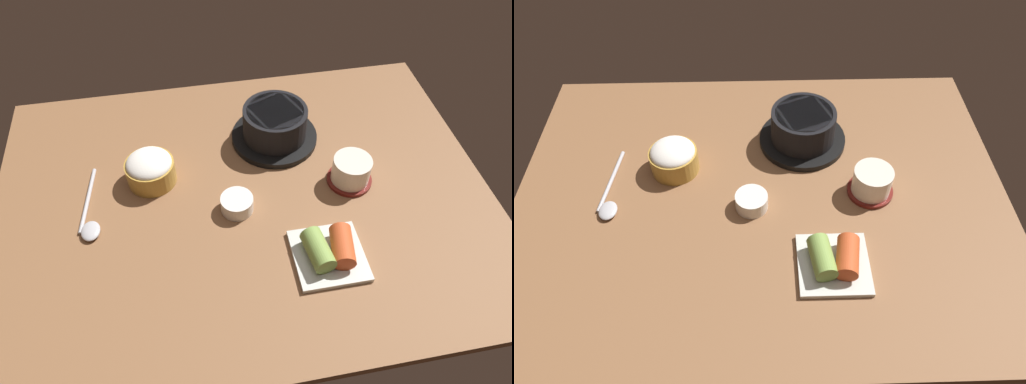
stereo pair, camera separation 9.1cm
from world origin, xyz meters
TOP-DOWN VIEW (x-y plane):
  - dining_table at (0.00, 0.00)cm, footprint 100.00×76.00cm
  - stone_pot at (9.37, 15.28)cm, footprint 19.08×19.08cm
  - rice_bowl at (-18.14, 7.69)cm, footprint 10.06×10.06cm
  - tea_cup_with_saucer at (22.08, -0.14)cm, footprint 9.29×9.29cm
  - banchan_cup_center at (-2.00, -3.13)cm, footprint 6.45×6.45cm
  - kimchi_plate at (12.61, -17.26)cm, footprint 12.81×12.81cm
  - spoon at (-30.50, -1.21)cm, footprint 4.22×18.79cm

SIDE VIEW (x-z plane):
  - dining_table at x=0.00cm, z-range 0.00..2.00cm
  - spoon at x=-30.50cm, z-range 1.94..3.29cm
  - banchan_cup_center at x=-2.00cm, z-range 2.12..5.30cm
  - kimchi_plate at x=12.61cm, z-range 1.50..6.53cm
  - tea_cup_with_saucer at x=22.08cm, z-range 1.99..8.04cm
  - rice_bowl at x=-18.14cm, z-range 2.05..8.75cm
  - stone_pot at x=9.37cm, z-range 1.77..10.09cm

